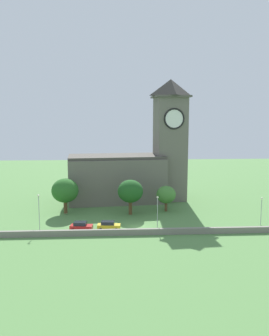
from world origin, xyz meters
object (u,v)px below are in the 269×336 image
object	(u,v)px
car_yellow	(109,225)
streetlamp_west_mid	(157,207)
church	(136,164)
tree_by_tower	(166,195)
tree_riverside_east	(130,191)
tree_riverside_west	(65,191)
streetlamp_west_end	(39,206)
car_red	(81,226)
streetlamp_central	(262,206)

from	to	relation	value
car_yellow	streetlamp_west_mid	bearing A→B (deg)	4.54
church	tree_by_tower	size ratio (longest dim) A/B	5.28
tree_riverside_east	tree_by_tower	size ratio (longest dim) A/B	1.32
car_yellow	tree_riverside_west	bearing A→B (deg)	128.89
car_yellow	tree_riverside_east	distance (m)	13.00
church	tree_riverside_west	bearing A→B (deg)	-145.19
tree_riverside_west	tree_riverside_east	bearing A→B (deg)	-6.96
streetlamp_west_end	car_yellow	bearing A→B (deg)	-4.25
car_red	tree_by_tower	size ratio (longest dim) A/B	0.75
streetlamp_central	church	bearing A→B (deg)	136.72
tree_by_tower	church	bearing A→B (deg)	119.54
streetlamp_west_mid	tree_riverside_east	distance (m)	11.56
streetlamp_west_mid	streetlamp_central	world-z (taller)	streetlamp_west_mid
tree_riverside_west	tree_by_tower	world-z (taller)	tree_riverside_west
streetlamp_central	streetlamp_west_end	bearing A→B (deg)	-179.55
car_yellow	streetlamp_central	bearing A→B (deg)	2.51
church	tree_by_tower	bearing A→B (deg)	-60.46
church	car_red	size ratio (longest dim) A/B	7.04
church	tree_riverside_west	size ratio (longest dim) A/B	3.94
streetlamp_west_end	streetlamp_central	distance (m)	46.36
streetlamp_west_mid	tree_by_tower	bearing A→B (deg)	73.92
tree_by_tower	car_red	bearing A→B (deg)	-144.43
tree_by_tower	tree_riverside_east	bearing A→B (deg)	-165.26
church	tree_riverside_west	xyz separation A→B (m)	(-17.51, -12.18, -4.50)
car_red	car_yellow	distance (m)	5.54
tree_riverside_east	streetlamp_west_mid	bearing A→B (deg)	-63.51
streetlamp_west_end	tree_by_tower	world-z (taller)	streetlamp_west_end
streetlamp_central	tree_by_tower	world-z (taller)	tree_by_tower
car_red	streetlamp_west_mid	size ratio (longest dim) A/B	0.70
church	tree_riverside_east	xyz separation A→B (m)	(-2.11, -14.06, -4.45)
church	streetlamp_west_mid	world-z (taller)	church
car_red	streetlamp_west_mid	bearing A→B (deg)	4.19
tree_riverside_east	tree_by_tower	bearing A→B (deg)	14.74
car_yellow	church	bearing A→B (deg)	74.36
streetlamp_west_mid	church	bearing A→B (deg)	97.08
streetlamp_west_end	tree_by_tower	xyz separation A→B (m)	(27.79, 12.36, -0.76)
car_yellow	streetlamp_central	distance (m)	32.45
church	streetlamp_west_mid	distance (m)	25.15
car_red	car_yellow	world-z (taller)	car_red
church	streetlamp_west_mid	xyz separation A→B (m)	(3.02, -24.36, -5.48)
car_red	tree_by_tower	xyz separation A→B (m)	(19.23, 13.75, 3.15)
tree_riverside_east	church	bearing A→B (deg)	81.46
car_yellow	tree_riverside_west	distance (m)	17.29
streetlamp_central	tree_riverside_east	size ratio (longest dim) A/B	0.73
tree_riverside_east	car_yellow	bearing A→B (deg)	-113.95
car_red	tree_by_tower	distance (m)	23.85
tree_riverside_west	tree_by_tower	size ratio (longest dim) A/B	1.34
car_red	streetlamp_west_end	xyz separation A→B (m)	(-8.56, 1.39, 3.90)
church	car_yellow	world-z (taller)	church
car_red	streetlamp_west_end	bearing A→B (deg)	170.78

